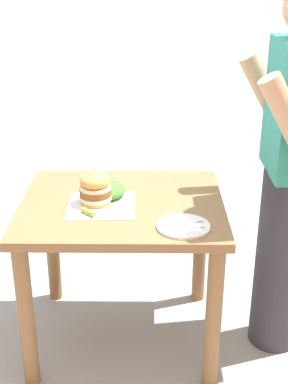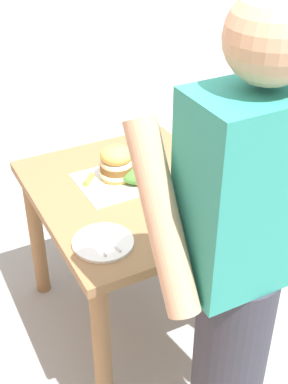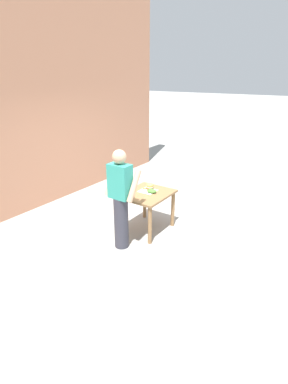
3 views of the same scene
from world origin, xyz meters
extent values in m
plane|color=#9E9E99|center=(0.00, 0.00, 0.00)|extent=(80.00, 80.00, 0.00)
cube|color=olive|center=(0.00, 0.00, 0.72)|extent=(0.77, 0.92, 0.04)
cylinder|color=olive|center=(-0.33, -0.40, 0.35)|extent=(0.07, 0.07, 0.70)
cylinder|color=olive|center=(0.33, -0.40, 0.35)|extent=(0.07, 0.07, 0.70)
cylinder|color=olive|center=(-0.33, 0.40, 0.35)|extent=(0.07, 0.07, 0.70)
cylinder|color=olive|center=(0.33, 0.40, 0.35)|extent=(0.07, 0.07, 0.70)
cube|color=white|center=(0.04, -0.09, 0.74)|extent=(0.30, 0.30, 0.00)
cylinder|color=gold|center=(0.02, -0.12, 0.76)|extent=(0.13, 0.13, 0.02)
cylinder|color=silver|center=(0.02, -0.12, 0.77)|extent=(0.15, 0.15, 0.02)
cylinder|color=brown|center=(0.02, -0.12, 0.80)|extent=(0.14, 0.14, 0.03)
cylinder|color=silver|center=(0.02, -0.12, 0.82)|extent=(0.14, 0.14, 0.02)
ellipsoid|color=gold|center=(0.02, -0.12, 0.85)|extent=(0.13, 0.13, 0.08)
cylinder|color=#D1B77F|center=(0.02, -0.12, 0.90)|extent=(0.00, 0.00, 0.05)
cylinder|color=#8EA83D|center=(0.14, -0.14, 0.76)|extent=(0.07, 0.07, 0.02)
cylinder|color=white|center=(0.25, 0.26, 0.75)|extent=(0.22, 0.22, 0.01)
cylinder|color=silver|center=(0.23, 0.26, 0.76)|extent=(0.04, 0.17, 0.01)
cylinder|color=silver|center=(0.26, 0.26, 0.76)|extent=(0.03, 0.17, 0.01)
ellipsoid|color=#477F33|center=(-0.06, -0.06, 0.77)|extent=(0.18, 0.14, 0.07)
cylinder|color=#33333D|center=(0.02, 0.74, 0.45)|extent=(0.24, 0.24, 0.90)
cylinder|color=tan|center=(-0.21, 0.68, 1.13)|extent=(0.09, 0.34, 0.50)
camera|label=1|loc=(2.19, 0.12, 1.75)|focal=50.00mm
camera|label=2|loc=(0.79, 1.65, 1.94)|focal=50.00mm
camera|label=3|loc=(-2.81, 4.19, 2.77)|focal=28.00mm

